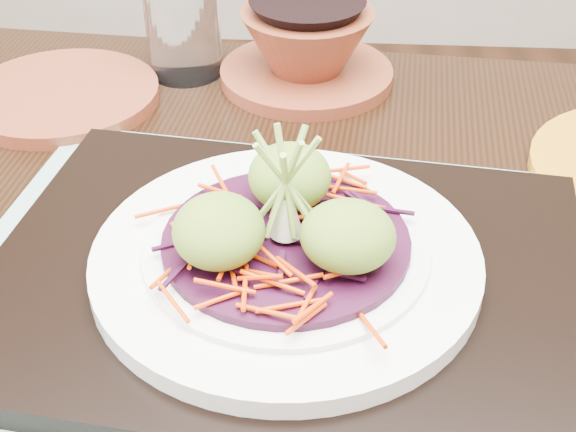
# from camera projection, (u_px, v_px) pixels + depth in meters

# --- Properties ---
(dining_table) EXTENTS (1.19, 0.85, 0.71)m
(dining_table) POSITION_uv_depth(u_px,v_px,m) (307.00, 358.00, 0.64)
(dining_table) COLOR black
(dining_table) RESTS_ON ground
(placemat) EXTENTS (0.51, 0.42, 0.00)m
(placemat) POSITION_uv_depth(u_px,v_px,m) (286.00, 289.00, 0.56)
(placemat) COLOR #81A79E
(placemat) RESTS_ON dining_table
(serving_tray) EXTENTS (0.44, 0.35, 0.02)m
(serving_tray) POSITION_uv_depth(u_px,v_px,m) (286.00, 277.00, 0.55)
(serving_tray) COLOR black
(serving_tray) RESTS_ON placemat
(white_plate) EXTENTS (0.26, 0.26, 0.02)m
(white_plate) POSITION_uv_depth(u_px,v_px,m) (286.00, 257.00, 0.54)
(white_plate) COLOR white
(white_plate) RESTS_ON serving_tray
(cabbage_bed) EXTENTS (0.17, 0.17, 0.01)m
(cabbage_bed) POSITION_uv_depth(u_px,v_px,m) (286.00, 241.00, 0.53)
(cabbage_bed) COLOR #320A20
(cabbage_bed) RESTS_ON white_plate
(carrot_julienne) EXTENTS (0.20, 0.20, 0.01)m
(carrot_julienne) POSITION_uv_depth(u_px,v_px,m) (286.00, 232.00, 0.53)
(carrot_julienne) COLOR #C93403
(carrot_julienne) RESTS_ON cabbage_bed
(guacamole_scoops) EXTENTS (0.14, 0.13, 0.05)m
(guacamole_scoops) POSITION_uv_depth(u_px,v_px,m) (286.00, 213.00, 0.52)
(guacamole_scoops) COLOR #557924
(guacamole_scoops) RESTS_ON cabbage_bed
(scallion_garnish) EXTENTS (0.06, 0.06, 0.09)m
(scallion_garnish) POSITION_uv_depth(u_px,v_px,m) (286.00, 187.00, 0.51)
(scallion_garnish) COLOR #83AE45
(scallion_garnish) RESTS_ON cabbage_bed
(terracotta_side_plate) EXTENTS (0.21, 0.21, 0.01)m
(terracotta_side_plate) POSITION_uv_depth(u_px,v_px,m) (62.00, 95.00, 0.78)
(terracotta_side_plate) COLOR maroon
(terracotta_side_plate) RESTS_ON dining_table
(water_glass) EXTENTS (0.08, 0.08, 0.11)m
(water_glass) POSITION_uv_depth(u_px,v_px,m) (183.00, 23.00, 0.81)
(water_glass) COLOR white
(water_glass) RESTS_ON dining_table
(terracotta_bowl_set) EXTENTS (0.23, 0.23, 0.07)m
(terracotta_bowl_set) POSITION_uv_depth(u_px,v_px,m) (307.00, 50.00, 0.80)
(terracotta_bowl_set) COLOR maroon
(terracotta_bowl_set) RESTS_ON dining_table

